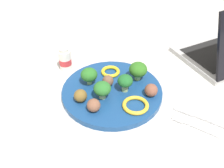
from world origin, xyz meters
TOP-DOWN VIEW (x-y plane):
  - ground_plane at (0.00, 0.00)m, footprint 4.00×4.00m
  - plate at (0.00, 0.00)m, footprint 0.28×0.28m
  - broccoli_floret_front_right at (0.01, 0.04)m, footprint 0.05×0.05m
  - broccoli_floret_far_rim at (0.07, 0.01)m, footprint 0.05×0.05m
  - broccoli_floret_near_rim at (-0.03, -0.01)m, footprint 0.04×0.04m
  - broccoli_floret_back_right at (-0.04, -0.08)m, footprint 0.05×0.05m
  - meatball_far_rim at (0.00, 0.09)m, footprint 0.03×0.03m
  - meatball_back_right at (0.02, -0.01)m, footprint 0.03×0.03m
  - meatball_center at (-0.10, -0.03)m, footprint 0.04×0.04m
  - meatball_front_right at (0.05, 0.08)m, footprint 0.03×0.03m
  - pepper_ring_far_rim at (0.04, -0.07)m, footprint 0.07×0.07m
  - pepper_ring_back_left at (-0.09, 0.03)m, footprint 0.09×0.09m
  - napkin at (-0.24, -0.01)m, footprint 0.18×0.14m
  - fork at (-0.23, 0.01)m, footprint 0.12×0.02m
  - knife at (-0.24, -0.03)m, footprint 0.15×0.02m
  - yogurt_bottle at (0.19, -0.03)m, footprint 0.04×0.04m

SIDE VIEW (x-z plane):
  - ground_plane at x=0.00m, z-range 0.00..0.00m
  - napkin at x=-0.24m, z-range 0.00..0.01m
  - knife at x=-0.24m, z-range 0.00..0.01m
  - fork at x=-0.23m, z-range 0.00..0.01m
  - plate at x=0.00m, z-range 0.00..0.02m
  - pepper_ring_back_left at x=-0.09m, z-range 0.02..0.03m
  - pepper_ring_far_rim at x=0.04m, z-range 0.02..0.03m
  - meatball_back_right at x=0.02m, z-range 0.02..0.05m
  - meatball_far_rim at x=0.00m, z-range 0.02..0.05m
  - meatball_front_right at x=0.05m, z-range 0.02..0.05m
  - meatball_center at x=-0.10m, z-range 0.02..0.05m
  - yogurt_bottle at x=0.19m, z-range 0.00..0.07m
  - broccoli_floret_front_right at x=0.01m, z-range 0.02..0.07m
  - broccoli_floret_far_rim at x=0.07m, z-range 0.02..0.07m
  - broccoli_floret_near_rim at x=-0.03m, z-range 0.02..0.07m
  - broccoli_floret_back_right at x=-0.04m, z-range 0.02..0.08m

